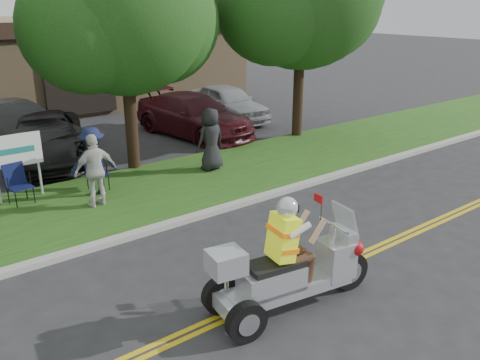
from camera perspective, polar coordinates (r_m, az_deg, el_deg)
ground at (r=9.74m, az=5.19°, el=-10.06°), size 120.00×120.00×0.00m
centerline_near at (r=9.39m, az=7.65°, el=-11.37°), size 60.00×0.10×0.01m
centerline_far at (r=9.48m, az=6.95°, el=-10.99°), size 60.00×0.10×0.01m
curb at (r=11.87m, az=-4.87°, el=-4.05°), size 60.00×0.25×0.12m
grass_verge at (r=13.60m, az=-9.84°, el=-1.16°), size 60.00×4.00×0.10m
commercial_building at (r=26.45m, az=-20.87°, el=12.27°), size 18.00×8.20×4.00m
tree_mid at (r=14.82m, az=-12.84°, el=17.68°), size 5.88×4.80×7.05m
business_sign at (r=13.53m, az=-23.88°, el=2.67°), size 1.25×0.06×1.75m
trike_scooter at (r=8.31m, az=5.33°, el=-10.19°), size 3.03×1.19×1.98m
lawn_chair_a at (r=13.77m, az=-15.91°, el=1.16°), size 0.51×0.53×0.93m
lawn_chair_b at (r=13.45m, az=-23.75°, el=-0.11°), size 0.60×0.61×0.98m
spectator_adult_right at (r=12.51m, az=-15.93°, el=1.05°), size 1.05×0.48×1.77m
spectator_chair_a at (r=13.28m, az=-16.15°, el=2.04°), size 1.26×0.91×1.75m
spectator_chair_b at (r=14.69m, az=-3.30°, el=4.59°), size 0.91×0.61×1.82m
parked_car_left at (r=17.70m, az=-24.39°, el=4.98°), size 3.71×5.59×1.74m
parked_car_mid at (r=16.92m, az=-21.07°, el=4.35°), size 3.78×5.78×1.48m
parked_car_right at (r=19.06m, az=-5.24°, el=7.24°), size 2.83×5.49×1.52m
parked_car_far_right at (r=21.44m, az=-1.45°, el=8.67°), size 2.01×4.49×1.50m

